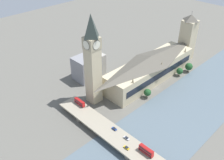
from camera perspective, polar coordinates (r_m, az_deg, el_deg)
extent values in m
plane|color=#605E56|center=(242.32, 10.43, -1.92)|extent=(600.00, 600.00, 0.00)
cube|color=slate|center=(228.47, 17.64, -5.51)|extent=(59.58, 360.00, 0.30)
cube|color=#C1B28E|center=(250.31, 8.74, 2.25)|extent=(26.95, 107.52, 20.19)
cube|color=black|center=(243.28, 11.27, 1.26)|extent=(0.40, 98.92, 6.06)
pyramid|color=#514C42|center=(244.02, 8.99, 4.85)|extent=(26.41, 105.37, 5.65)
cone|color=tan|center=(269.66, 16.45, 6.63)|extent=(2.20, 2.20, 5.00)
cone|color=tan|center=(238.04, 11.35, 3.74)|extent=(2.20, 2.20, 5.00)
cone|color=tan|center=(209.63, 4.81, -0.03)|extent=(2.20, 2.20, 5.00)
cube|color=#C1B28E|center=(207.37, -4.33, 2.04)|extent=(10.50, 10.50, 60.43)
cube|color=tan|center=(195.50, -4.64, 8.46)|extent=(11.13, 11.13, 9.45)
cylinder|color=black|center=(191.72, -3.58, 7.99)|extent=(0.50, 7.64, 7.64)
cylinder|color=silver|center=(191.65, -3.56, 7.98)|extent=(0.62, 7.08, 7.08)
cylinder|color=black|center=(199.34, -5.67, 8.91)|extent=(0.50, 7.64, 7.64)
cylinder|color=silver|center=(199.42, -5.69, 8.92)|extent=(0.62, 7.08, 7.08)
cylinder|color=black|center=(198.68, -3.44, 8.93)|extent=(7.64, 0.50, 7.64)
cylinder|color=silver|center=(198.75, -3.42, 8.94)|extent=(7.08, 0.62, 7.08)
cylinder|color=black|center=(192.41, -5.88, 7.97)|extent=(7.64, 0.50, 7.64)
cylinder|color=silver|center=(192.35, -5.91, 7.96)|extent=(7.08, 0.62, 7.08)
pyramid|color=#2D3833|center=(190.15, -4.83, 12.27)|extent=(10.71, 10.71, 18.33)
cube|color=#C1B28E|center=(294.57, 16.83, 8.78)|extent=(14.33, 14.33, 44.75)
pyramid|color=#514C42|center=(285.60, 17.66, 13.44)|extent=(14.33, 14.33, 6.45)
cylinder|color=#333338|center=(284.02, 17.84, 14.43)|extent=(0.30, 0.30, 4.00)
cube|color=gray|center=(178.32, 4.84, -16.09)|extent=(3.00, 13.81, 4.42)
cube|color=gray|center=(205.63, -6.38, -8.06)|extent=(3.00, 13.81, 4.42)
cube|color=gray|center=(176.21, 4.88, -15.49)|extent=(151.15, 16.25, 1.20)
cube|color=red|center=(210.66, -7.39, -5.29)|extent=(11.36, 2.52, 1.92)
cube|color=black|center=(210.42, -7.39, -5.21)|extent=(10.22, 2.58, 0.85)
cube|color=red|center=(209.38, -7.43, -4.84)|extent=(11.13, 2.52, 2.26)
cube|color=black|center=(209.31, -7.43, -4.82)|extent=(10.22, 2.58, 1.08)
cube|color=#A01515|center=(208.64, -7.45, -4.58)|extent=(11.02, 2.40, 0.16)
cylinder|color=black|center=(214.86, -7.93, -4.76)|extent=(1.02, 0.28, 1.02)
cylinder|color=black|center=(213.83, -8.42, -5.02)|extent=(1.02, 0.28, 1.02)
cylinder|color=black|center=(208.69, -6.31, -5.93)|extent=(1.02, 0.28, 1.02)
cylinder|color=black|center=(207.64, -6.80, -6.20)|extent=(1.02, 0.28, 1.02)
cube|color=red|center=(173.04, 7.79, -15.93)|extent=(11.10, 2.58, 2.02)
cube|color=black|center=(172.74, 7.80, -15.84)|extent=(9.99, 2.64, 0.89)
cube|color=red|center=(171.40, 7.85, -15.44)|extent=(10.88, 2.58, 2.37)
cube|color=black|center=(171.31, 7.85, -15.42)|extent=(9.99, 2.64, 1.14)
cube|color=#A01515|center=(170.46, 7.88, -15.16)|extent=(10.77, 2.45, 0.16)
cylinder|color=black|center=(176.17, 6.78, -15.12)|extent=(1.01, 0.28, 1.01)
cylinder|color=black|center=(174.90, 6.27, -15.54)|extent=(1.01, 0.28, 1.01)
cylinder|color=black|center=(172.72, 9.27, -16.69)|extent=(1.01, 0.28, 1.01)
cylinder|color=black|center=(171.42, 8.77, -17.13)|extent=(1.01, 0.28, 1.01)
cube|color=navy|center=(187.41, 0.52, -11.10)|extent=(4.10, 1.81, 0.68)
cube|color=black|center=(186.96, 0.55, -10.99)|extent=(2.13, 1.63, 0.46)
cylinder|color=black|center=(188.81, 0.35, -10.79)|extent=(0.66, 0.22, 0.66)
cylinder|color=black|center=(187.98, -0.01, -11.04)|extent=(0.66, 0.22, 0.66)
cylinder|color=black|center=(187.21, 1.05, -11.27)|extent=(0.66, 0.22, 0.66)
cylinder|color=black|center=(186.38, 0.69, -11.52)|extent=(0.66, 0.22, 0.66)
cube|color=gold|center=(175.23, 3.32, -15.22)|extent=(4.22, 1.86, 0.57)
cube|color=black|center=(174.74, 3.35, -15.11)|extent=(2.20, 1.68, 0.58)
cylinder|color=black|center=(176.53, 3.09, -14.83)|extent=(0.64, 0.22, 0.64)
cylinder|color=black|center=(175.68, 2.71, -15.12)|extent=(0.64, 0.22, 0.64)
cylinder|color=black|center=(175.09, 3.92, -15.40)|extent=(0.64, 0.22, 0.64)
cylinder|color=black|center=(174.23, 3.54, -15.69)|extent=(0.64, 0.22, 0.64)
cube|color=silver|center=(181.20, 3.30, -13.13)|extent=(4.73, 1.89, 0.57)
cube|color=black|center=(180.73, 3.34, -13.03)|extent=(2.46, 1.71, 0.54)
cylinder|color=black|center=(182.63, 3.05, -12.74)|extent=(0.71, 0.22, 0.71)
cylinder|color=black|center=(181.74, 2.67, -13.01)|extent=(0.71, 0.22, 0.71)
cylinder|color=black|center=(180.95, 3.93, -13.33)|extent=(0.71, 0.22, 0.71)
cylinder|color=black|center=(180.05, 3.56, -13.61)|extent=(0.71, 0.22, 0.71)
cube|color=gray|center=(249.28, -5.83, 2.80)|extent=(19.73, 24.28, 23.65)
cube|color=#A39E93|center=(256.17, -4.23, 3.61)|extent=(18.93, 18.11, 22.35)
cylinder|color=brown|center=(275.84, 17.00, 2.10)|extent=(0.70, 0.70, 2.83)
sphere|color=#1E4C23|center=(273.56, 17.16, 2.95)|extent=(7.79, 7.79, 7.79)
cylinder|color=brown|center=(228.15, 8.02, -3.69)|extent=(0.70, 0.70, 2.89)
sphere|color=#1E4C23|center=(225.66, 8.10, -2.83)|extent=(6.61, 6.61, 6.61)
cylinder|color=brown|center=(266.12, 15.07, 1.22)|extent=(0.70, 0.70, 2.64)
sphere|color=#1E4C23|center=(264.03, 15.20, 1.98)|extent=(6.69, 6.69, 6.69)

